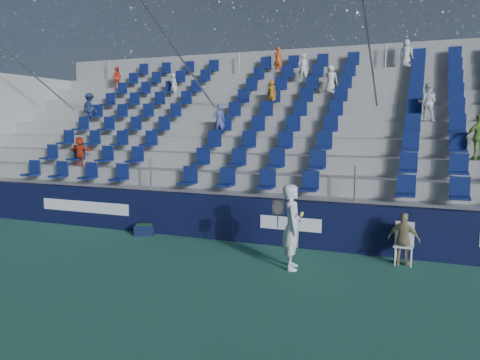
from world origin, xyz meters
name	(u,v)px	position (x,y,z in m)	size (l,w,h in m)	color
ground	(181,276)	(0.00, 0.00, 0.00)	(70.00, 70.00, 0.00)	#31745A
sponsor_wall	(238,219)	(0.00, 3.15, 0.60)	(24.00, 0.32, 1.20)	black
grandstand	(291,151)	(0.00, 8.24, 2.13)	(24.00, 8.17, 6.63)	#A8A8A3
tennis_player	(292,227)	(2.01, 1.33, 0.93)	(0.71, 0.77, 1.86)	white
line_judge_chair	(404,240)	(4.25, 2.65, 0.54)	(0.43, 0.44, 0.94)	white
line_judge	(404,239)	(4.25, 2.50, 0.59)	(0.70, 0.29, 1.19)	tan
ball_bin	(145,229)	(-2.70, 2.75, 0.17)	(0.65, 0.54, 0.31)	black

